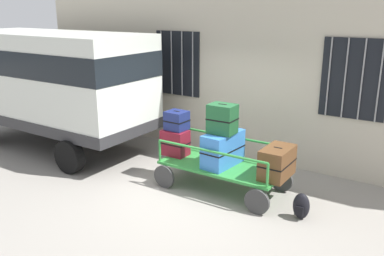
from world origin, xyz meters
name	(u,v)px	position (x,y,z in m)	size (l,w,h in m)	color
ground_plane	(190,192)	(0.00, 0.00, 0.00)	(40.00, 40.00, 0.00)	gray
building_wall	(251,45)	(0.00, 2.35, 2.50)	(12.00, 0.38, 5.00)	#BCB29E
van	(52,78)	(-4.18, 0.42, 1.68)	(5.01, 2.11, 2.73)	silver
luggage_cart	(222,170)	(0.42, 0.44, 0.39)	(2.34, 1.12, 0.49)	#2D8438
cart_railing	(223,147)	(0.42, 0.44, 0.84)	(2.22, 0.98, 0.43)	#2D8438
suitcase_left_bottom	(175,143)	(-0.62, 0.41, 0.74)	(0.51, 0.36, 0.50)	maroon
suitcase_left_middle	(177,120)	(-0.62, 0.47, 1.17)	(0.41, 0.39, 0.37)	navy
suitcase_midleft_bottom	(223,149)	(0.42, 0.44, 0.80)	(0.49, 0.91, 0.63)	#3372C6
suitcase_midleft_middle	(222,119)	(0.42, 0.40, 1.38)	(0.49, 0.38, 0.53)	#194C28
suitcase_center_bottom	(277,162)	(1.47, 0.46, 0.75)	(0.43, 0.74, 0.53)	brown
backpack	(301,206)	(2.03, 0.15, 0.22)	(0.27, 0.22, 0.44)	black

